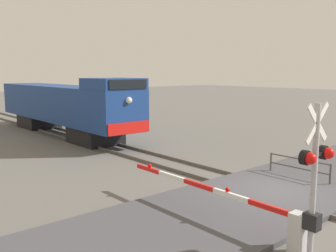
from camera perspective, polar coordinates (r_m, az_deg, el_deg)
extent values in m
plane|color=#605E59|center=(14.45, 15.89, -9.98)|extent=(160.00, 160.00, 0.00)
cube|color=#59544C|center=(13.86, 14.24, -10.38)|extent=(0.08, 80.00, 0.15)
cube|color=#59544C|center=(15.01, 17.43, -9.05)|extent=(0.08, 80.00, 0.15)
cube|color=#47474C|center=(14.42, 15.90, -9.69)|extent=(36.00, 4.95, 0.15)
cube|color=black|center=(23.74, -11.05, -1.37)|extent=(2.42, 3.20, 1.05)
cube|color=black|center=(31.76, -19.12, 0.75)|extent=(2.42, 3.20, 1.05)
cube|color=navy|center=(27.48, -15.81, 3.42)|extent=(2.85, 16.29, 2.41)
cube|color=navy|center=(21.53, -8.34, 6.42)|extent=(2.79, 2.91, 0.62)
cube|color=black|center=(20.29, -6.08, 6.35)|extent=(2.42, 0.06, 0.50)
cube|color=red|center=(20.50, -5.96, -0.30)|extent=(2.71, 0.08, 0.64)
sphere|color=#F2EACC|center=(20.32, -6.01, 3.94)|extent=(0.36, 0.36, 0.36)
cylinder|color=#ADADB2|center=(9.42, 21.37, -8.17)|extent=(0.14, 0.14, 3.75)
cube|color=white|center=(9.13, 21.84, 0.46)|extent=(0.95, 0.04, 0.95)
cube|color=white|center=(9.13, 21.84, 0.46)|extent=(0.95, 0.04, 0.95)
cube|color=black|center=(9.26, 21.59, -4.14)|extent=(1.04, 0.08, 0.08)
sphere|color=red|center=(8.85, 20.89, -4.66)|extent=(0.28, 0.28, 0.28)
sphere|color=red|center=(9.58, 23.29, -3.83)|extent=(0.28, 0.28, 0.28)
cylinder|color=black|center=(8.91, 20.21, -4.55)|extent=(0.34, 0.14, 0.34)
cylinder|color=black|center=(9.64, 22.65, -3.73)|extent=(0.34, 0.14, 0.34)
cube|color=silver|center=(10.01, 19.18, -15.28)|extent=(0.36, 0.36, 1.06)
cube|color=black|center=(9.70, 21.14, -13.43)|extent=(0.28, 0.36, 0.40)
cube|color=red|center=(10.26, 15.17, -11.94)|extent=(0.10, 1.28, 0.14)
cube|color=white|center=(10.97, 9.56, -10.41)|extent=(0.10, 1.28, 0.14)
cube|color=red|center=(11.78, 4.73, -9.00)|extent=(0.10, 1.28, 0.14)
cube|color=white|center=(12.67, 0.57, -7.72)|extent=(0.10, 1.28, 0.14)
cube|color=red|center=(13.62, -3.00, -6.59)|extent=(0.10, 1.28, 0.14)
sphere|color=red|center=(11.00, 9.09, -9.58)|extent=(0.14, 0.14, 0.14)
sphere|color=red|center=(13.52, -2.81, -6.08)|extent=(0.14, 0.14, 0.14)
cylinder|color=#4C4742|center=(15.76, 23.55, -7.02)|extent=(0.08, 0.08, 0.95)
cylinder|color=#4C4742|center=(17.03, 15.44, -5.51)|extent=(0.08, 0.08, 0.95)
cylinder|color=#4C4742|center=(16.25, 19.41, -4.77)|extent=(0.06, 2.66, 0.06)
cylinder|color=#4C4742|center=(16.34, 19.34, -6.09)|extent=(0.06, 2.66, 0.06)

